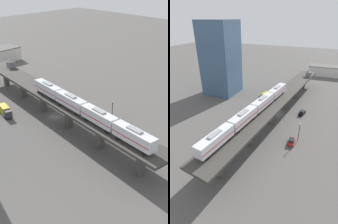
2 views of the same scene
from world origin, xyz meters
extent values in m
plane|color=#514F4C|center=(0.00, 0.00, 0.00)|extent=(400.00, 400.00, 0.00)
cube|color=#393733|center=(0.00, 0.00, 7.24)|extent=(19.39, 92.34, 0.80)
cube|color=#47443F|center=(-4.62, -38.22, 3.42)|extent=(2.00, 2.00, 6.84)
cube|color=#47443F|center=(-2.82, -23.33, 3.42)|extent=(2.00, 2.00, 6.84)
cube|color=#47443F|center=(-1.02, -8.44, 3.42)|extent=(2.00, 2.00, 6.84)
cube|color=#47443F|center=(0.78, 6.45, 3.42)|extent=(2.00, 2.00, 6.84)
cube|color=#47443F|center=(2.58, 21.34, 3.42)|extent=(2.00, 2.00, 6.84)
cube|color=#47443F|center=(4.38, 36.24, 3.42)|extent=(2.00, 2.00, 6.84)
cube|color=silver|center=(-5.83, -36.51, 10.18)|extent=(4.22, 12.25, 3.10)
cube|color=#B21E1E|center=(-5.83, -36.51, 9.88)|extent=(4.23, 12.02, 0.24)
cube|color=gray|center=(-5.83, -36.51, 11.91)|extent=(1.89, 4.34, 0.36)
cylinder|color=black|center=(-7.51, -40.54, 8.06)|extent=(0.32, 0.86, 0.84)
cylinder|color=black|center=(-5.15, -40.82, 8.06)|extent=(0.32, 0.86, 0.84)
cylinder|color=black|center=(-6.50, -32.20, 8.06)|extent=(0.32, 0.86, 0.84)
cylinder|color=black|center=(-4.14, -32.48, 8.06)|extent=(0.32, 0.86, 0.84)
cube|color=silver|center=(-4.31, -24.00, 10.18)|extent=(4.22, 12.25, 3.10)
cube|color=#B21E1E|center=(-4.31, -24.00, 9.88)|extent=(4.23, 12.02, 0.24)
cube|color=gray|center=(-4.31, -24.00, 11.91)|extent=(1.89, 4.34, 0.36)
cylinder|color=black|center=(-6.00, -28.03, 8.06)|extent=(0.32, 0.86, 0.84)
cylinder|color=black|center=(-3.64, -28.31, 8.06)|extent=(0.32, 0.86, 0.84)
cylinder|color=black|center=(-4.99, -19.69, 8.06)|extent=(0.32, 0.86, 0.84)
cylinder|color=black|center=(-2.63, -19.98, 8.06)|extent=(0.32, 0.86, 0.84)
cube|color=silver|center=(-2.80, -11.49, 10.18)|extent=(4.22, 12.25, 3.10)
cube|color=#B21E1E|center=(-2.80, -11.49, 9.88)|extent=(4.23, 12.02, 0.24)
cube|color=gray|center=(-2.80, -11.49, 11.91)|extent=(1.89, 4.34, 0.36)
cylinder|color=black|center=(-4.49, -15.52, 8.06)|extent=(0.32, 0.86, 0.84)
cylinder|color=black|center=(-2.12, -15.81, 8.06)|extent=(0.32, 0.86, 0.84)
cylinder|color=black|center=(-3.48, -7.18, 8.06)|extent=(0.32, 0.86, 0.84)
cylinder|color=black|center=(-1.11, -7.47, 8.06)|extent=(0.32, 0.86, 0.84)
cube|color=silver|center=(-1.29, 1.02, 10.18)|extent=(4.22, 12.25, 3.10)
cube|color=#B21E1E|center=(-1.29, 1.02, 9.88)|extent=(4.23, 12.02, 0.24)
cube|color=gray|center=(-1.29, 1.02, 11.91)|extent=(1.89, 4.34, 0.36)
cylinder|color=black|center=(-2.97, -3.01, 8.06)|extent=(0.32, 0.86, 0.84)
cylinder|color=black|center=(-0.61, -3.30, 8.06)|extent=(0.32, 0.86, 0.84)
cylinder|color=black|center=(-1.96, 5.33, 8.06)|extent=(0.32, 0.86, 0.84)
cylinder|color=black|center=(0.40, 5.04, 8.06)|extent=(0.32, 0.86, 0.84)
cube|color=slate|center=(6.68, 35.27, 8.89)|extent=(3.12, 3.12, 2.50)
pyramid|color=#4C4742|center=(6.68, 35.27, 10.59)|extent=(3.58, 3.58, 0.90)
cube|color=black|center=(9.54, 3.89, 0.73)|extent=(2.67, 4.68, 0.80)
cube|color=#1E2328|center=(9.50, 3.74, 1.51)|extent=(2.06, 2.49, 0.76)
cylinder|color=black|center=(8.40, 2.67, 0.33)|extent=(0.37, 0.70, 0.66)
cylinder|color=black|center=(10.08, 2.31, 0.33)|extent=(0.37, 0.70, 0.66)
cylinder|color=black|center=(9.00, 5.46, 0.33)|extent=(0.37, 0.70, 0.66)
cylinder|color=black|center=(10.67, 5.11, 0.33)|extent=(0.37, 0.70, 0.66)
cube|color=#AD1E1E|center=(9.77, -17.46, 0.73)|extent=(2.22, 4.56, 0.80)
cube|color=#1E2328|center=(9.78, -17.61, 1.51)|extent=(1.85, 2.35, 0.76)
cylinder|color=black|center=(9.06, -18.97, 0.33)|extent=(0.30, 0.68, 0.66)
cylinder|color=black|center=(10.76, -18.80, 0.33)|extent=(0.30, 0.68, 0.66)
cylinder|color=black|center=(8.78, -16.12, 0.33)|extent=(0.30, 0.68, 0.66)
cylinder|color=black|center=(10.48, -15.95, 0.33)|extent=(0.30, 0.68, 0.66)
cube|color=#333338|center=(-11.41, 9.61, 1.65)|extent=(2.57, 2.41, 2.30)
cube|color=gold|center=(-10.66, 13.13, 1.85)|extent=(3.33, 5.56, 2.70)
cylinder|color=black|center=(-12.38, 9.82, 0.50)|extent=(0.55, 1.05, 1.00)
cylinder|color=black|center=(-10.44, 9.40, 0.50)|extent=(0.55, 1.05, 1.00)
cylinder|color=black|center=(-11.35, 14.87, 0.50)|extent=(0.55, 1.05, 1.00)
cylinder|color=black|center=(-9.33, 14.44, 0.50)|extent=(0.55, 1.05, 1.00)
cylinder|color=black|center=(11.48, -15.14, 3.25)|extent=(0.20, 0.20, 6.50)
sphere|color=beige|center=(11.48, -15.14, 6.72)|extent=(0.44, 0.44, 0.44)
camera|label=1|loc=(-57.21, -72.95, 45.98)|focal=50.00mm
camera|label=2|loc=(16.76, -64.46, 36.84)|focal=28.00mm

